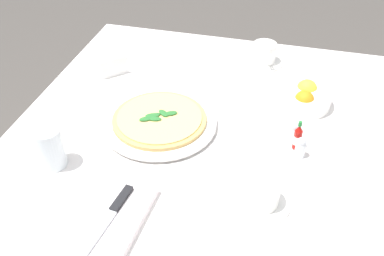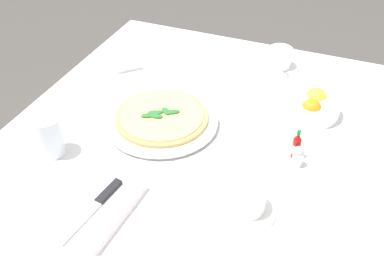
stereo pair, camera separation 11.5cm
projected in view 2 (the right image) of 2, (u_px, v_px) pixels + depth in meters
The scene contains 13 objects.
dining_table at pixel (222, 181), 1.21m from camera, with size 1.14×1.14×0.74m.
pizza_plate at pixel (162, 120), 1.19m from camera, with size 0.30×0.30×0.02m.
pizza at pixel (161, 116), 1.18m from camera, with size 0.25×0.25×0.02m.
coffee_cup_far_right at pixel (280, 59), 1.41m from camera, with size 0.13×0.13×0.07m.
coffee_cup_near_right at pixel (248, 201), 0.94m from camera, with size 0.13×0.13×0.06m.
water_glass_left_edge at pixel (50, 138), 1.08m from camera, with size 0.07×0.07×0.11m.
napkin_folded at pixel (96, 210), 0.95m from camera, with size 0.23×0.14×0.02m.
dinner_knife at pixel (94, 207), 0.93m from camera, with size 0.20×0.04×0.01m.
citrus_bowl at pixel (313, 106), 1.22m from camera, with size 0.15×0.15×0.07m.
hot_sauce_bottle at pixel (296, 146), 1.07m from camera, with size 0.02×0.02×0.08m.
salt_shaker at pixel (298, 157), 1.06m from camera, with size 0.03×0.03×0.06m.
pepper_shaker at pixel (294, 141), 1.10m from camera, with size 0.03×0.03×0.06m.
menu_card at pixel (128, 63), 1.39m from camera, with size 0.07×0.07×0.06m.
Camera 2 is at (0.83, 0.24, 1.48)m, focal length 41.40 mm.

